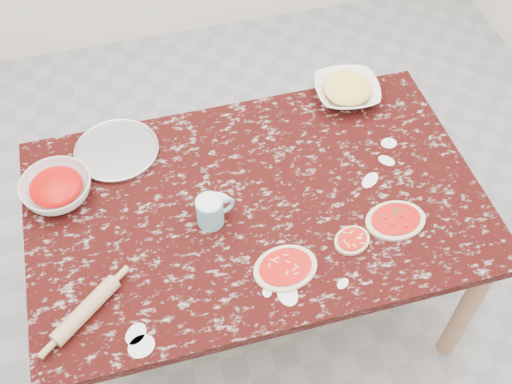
% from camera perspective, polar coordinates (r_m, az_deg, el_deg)
% --- Properties ---
extents(ground, '(4.00, 4.00, 0.00)m').
position_cam_1_polar(ground, '(2.83, 0.00, -10.07)').
color(ground, gray).
extents(worktable, '(1.60, 1.00, 0.75)m').
position_cam_1_polar(worktable, '(2.26, 0.00, -2.08)').
color(worktable, black).
rests_on(worktable, ground).
extents(pizza_tray, '(0.39, 0.39, 0.01)m').
position_cam_1_polar(pizza_tray, '(2.39, -12.64, 3.71)').
color(pizza_tray, '#B2B2B7').
rests_on(pizza_tray, worktable).
extents(sauce_bowl, '(0.26, 0.26, 0.08)m').
position_cam_1_polar(sauce_bowl, '(2.29, -17.79, 0.23)').
color(sauce_bowl, white).
rests_on(sauce_bowl, worktable).
extents(cheese_bowl, '(0.29, 0.29, 0.06)m').
position_cam_1_polar(cheese_bowl, '(2.55, 8.33, 9.10)').
color(cheese_bowl, white).
rests_on(cheese_bowl, worktable).
extents(flour_mug, '(0.14, 0.09, 0.11)m').
position_cam_1_polar(flour_mug, '(2.10, -4.15, -1.72)').
color(flour_mug, '#70BBCB').
rests_on(flour_mug, worktable).
extents(pizza_left, '(0.23, 0.19, 0.02)m').
position_cam_1_polar(pizza_left, '(2.03, 2.71, -6.97)').
color(pizza_left, beige).
rests_on(pizza_left, worktable).
extents(pizza_mid, '(0.16, 0.15, 0.02)m').
position_cam_1_polar(pizza_mid, '(2.11, 8.79, -4.39)').
color(pizza_mid, beige).
rests_on(pizza_mid, worktable).
extents(pizza_right, '(0.22, 0.17, 0.02)m').
position_cam_1_polar(pizza_right, '(2.19, 12.67, -2.54)').
color(pizza_right, beige).
rests_on(pizza_right, worktable).
extents(rolling_pin, '(0.23, 0.20, 0.05)m').
position_cam_1_polar(rolling_pin, '(2.00, -15.34, -10.40)').
color(rolling_pin, tan).
rests_on(rolling_pin, worktable).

